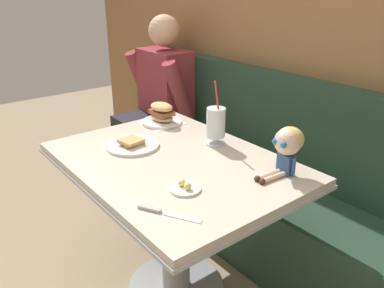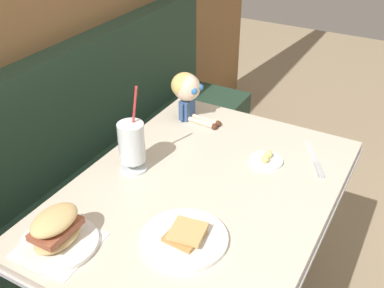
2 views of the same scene
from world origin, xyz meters
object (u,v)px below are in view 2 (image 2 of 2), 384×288
at_px(sandwich_plate, 57,233).
at_px(toast_plate, 185,237).
at_px(seated_doll, 187,90).
at_px(milkshake_glass, 132,145).
at_px(butter_knife, 317,165).
at_px(butter_saucer, 266,160).

bearing_deg(sandwich_plate, toast_plate, -57.72).
bearing_deg(seated_doll, milkshake_glass, -177.52).
distance_m(milkshake_glass, butter_knife, 0.65).
height_order(butter_knife, seated_doll, seated_doll).
bearing_deg(toast_plate, butter_saucer, -6.67).
bearing_deg(toast_plate, butter_knife, -21.94).
height_order(sandwich_plate, butter_saucer, sandwich_plate).
xyz_separation_m(toast_plate, butter_knife, (0.55, -0.22, -0.01)).
relative_size(toast_plate, milkshake_glass, 0.79).
bearing_deg(milkshake_glass, toast_plate, -123.38).
bearing_deg(toast_plate, milkshake_glass, 56.62).
relative_size(sandwich_plate, seated_doll, 0.99).
relative_size(butter_saucer, seated_doll, 0.54).
xyz_separation_m(butter_knife, seated_doll, (0.08, 0.57, 0.12)).
relative_size(milkshake_glass, butter_saucer, 2.63).
bearing_deg(sandwich_plate, seated_doll, 3.54).
relative_size(milkshake_glass, sandwich_plate, 1.43).
bearing_deg(butter_knife, sandwich_plate, 144.84).
xyz_separation_m(milkshake_glass, seated_doll, (0.41, 0.02, 0.03)).
xyz_separation_m(toast_plate, butter_saucer, (0.48, -0.06, -0.00)).
xyz_separation_m(milkshake_glass, butter_knife, (0.33, -0.55, -0.10)).
height_order(milkshake_glass, butter_saucer, milkshake_glass).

